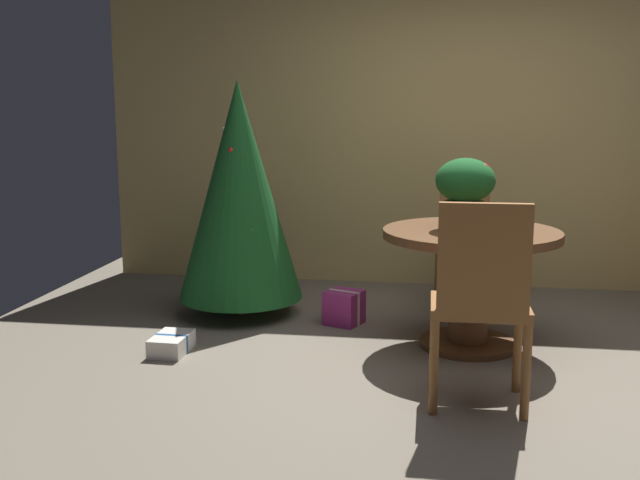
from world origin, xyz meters
The scene contains 9 objects.
ground_plane centered at (0.00, 0.00, 0.00)m, with size 6.60×6.60×0.00m, color #756B5B.
back_wall_panel centered at (0.00, 2.20, 1.30)m, with size 6.00×0.10×2.60m, color tan.
round_dining_table centered at (-0.02, 0.51, 0.51)m, with size 1.08×1.08×0.74m.
flower_vase centered at (-0.07, 0.56, 0.99)m, with size 0.36×0.36×0.43m.
wooden_chair_near centered at (-0.02, -0.46, 0.59)m, with size 0.48×0.40×1.04m.
wooden_chair_far centered at (-0.02, 1.48, 0.52)m, with size 0.41×0.40×0.91m.
holiday_tree centered at (-1.61, 1.02, 0.89)m, with size 0.88×0.88×1.66m.
gift_box_purple centered at (-0.85, 0.89, 0.12)m, with size 0.29×0.29×0.23m.
gift_box_cream centered at (-1.82, 0.13, 0.06)m, with size 0.21×0.31×0.11m.
Camera 1 is at (-0.28, -4.01, 1.48)m, focal length 41.48 mm.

